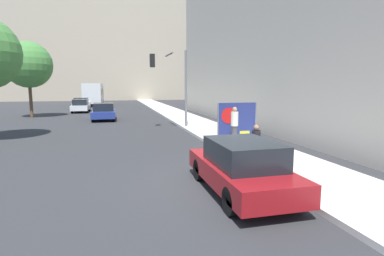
{
  "coord_description": "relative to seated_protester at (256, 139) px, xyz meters",
  "views": [
    {
      "loc": [
        -2.81,
        -7.89,
        2.81
      ],
      "look_at": [
        0.25,
        4.11,
        1.1
      ],
      "focal_mm": 28.0,
      "sensor_mm": 36.0,
      "label": 1
    }
  ],
  "objects": [
    {
      "name": "ground_plane",
      "position": [
        -2.52,
        -2.74,
        -0.77
      ],
      "size": [
        160.0,
        160.0,
        0.0
      ],
      "primitive_type": "plane",
      "color": "#303033"
    },
    {
      "name": "sidewalk_curb",
      "position": [
        0.49,
        12.26,
        -0.7
      ],
      "size": [
        3.06,
        90.0,
        0.15
      ],
      "primitive_type": "cube",
      "color": "beige",
      "rests_on": "ground_plane"
    },
    {
      "name": "building_backdrop_far",
      "position": [
        -4.52,
        58.96,
        19.02
      ],
      "size": [
        52.0,
        12.0,
        39.58
      ],
      "color": "tan",
      "rests_on": "ground_plane"
    },
    {
      "name": "building_backdrop_right",
      "position": [
        8.22,
        9.75,
        5.89
      ],
      "size": [
        10.0,
        32.0,
        13.33
      ],
      "color": "#BCB2A3",
      "rests_on": "ground_plane"
    },
    {
      "name": "seated_protester",
      "position": [
        0.0,
        0.0,
        0.0
      ],
      "size": [
        0.93,
        0.77,
        1.18
      ],
      "rotation": [
        0.0,
        0.0,
        -0.29
      ],
      "color": "#474C56",
      "rests_on": "sidewalk_curb"
    },
    {
      "name": "jogger_on_sidewalk",
      "position": [
        0.02,
        2.33,
        0.26
      ],
      "size": [
        0.34,
        0.34,
        1.73
      ],
      "rotation": [
        0.0,
        0.0,
        3.0
      ],
      "color": "#424247",
      "rests_on": "sidewalk_curb"
    },
    {
      "name": "pedestrian_behind",
      "position": [
        0.27,
        3.99,
        0.33
      ],
      "size": [
        0.34,
        0.34,
        1.84
      ],
      "rotation": [
        0.0,
        0.0,
        1.53
      ],
      "color": "black",
      "rests_on": "sidewalk_curb"
    },
    {
      "name": "protest_banner",
      "position": [
        0.43,
        3.03,
        0.37
      ],
      "size": [
        2.06,
        0.06,
        1.89
      ],
      "color": "slate",
      "rests_on": "sidewalk_curb"
    },
    {
      "name": "traffic_light_pole",
      "position": [
        -1.63,
        9.03,
        2.77
      ],
      "size": [
        2.46,
        2.23,
        5.05
      ],
      "color": "slate",
      "rests_on": "sidewalk_curb"
    },
    {
      "name": "parked_car_curbside",
      "position": [
        -2.17,
        -3.5,
        -0.06
      ],
      "size": [
        1.77,
        4.2,
        1.43
      ],
      "color": "maroon",
      "rests_on": "ground_plane"
    },
    {
      "name": "car_on_road_nearest",
      "position": [
        -6.33,
        15.86,
        -0.05
      ],
      "size": [
        1.88,
        4.45,
        1.44
      ],
      "color": "navy",
      "rests_on": "ground_plane"
    },
    {
      "name": "car_on_road_midblock",
      "position": [
        -9.11,
        24.75,
        -0.06
      ],
      "size": [
        1.74,
        4.41,
        1.43
      ],
      "color": "silver",
      "rests_on": "ground_plane"
    },
    {
      "name": "car_on_road_distant",
      "position": [
        -9.69,
        31.1,
        -0.08
      ],
      "size": [
        1.88,
        4.45,
        1.37
      ],
      "color": "silver",
      "rests_on": "ground_plane"
    },
    {
      "name": "city_bus_on_road",
      "position": [
        -8.53,
        37.74,
        1.11
      ],
      "size": [
        2.52,
        10.09,
        3.28
      ],
      "color": "silver",
      "rests_on": "ground_plane"
    },
    {
      "name": "street_tree_midblock",
      "position": [
        -12.84,
        19.55,
        3.99
      ],
      "size": [
        4.14,
        4.14,
        6.84
      ],
      "color": "brown",
      "rests_on": "ground_plane"
    }
  ]
}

